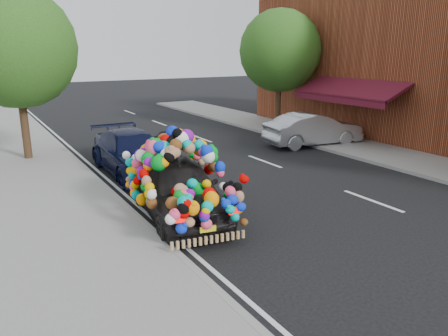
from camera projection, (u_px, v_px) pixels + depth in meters
The scene contains 10 objects.
ground at pixel (264, 228), 10.03m from camera, with size 100.00×100.00×0.00m, color black.
sidewalk at pixel (71, 272), 7.91m from camera, with size 4.00×60.00×0.12m, color gray.
kerb at pixel (170, 248), 8.86m from camera, with size 0.15×60.00×0.13m, color gray.
footpath_far at pixel (394, 156), 16.54m from camera, with size 3.00×40.00×0.12m, color gray.
lane_markings at pixel (372, 201), 11.80m from camera, with size 6.00×50.00×0.01m, color silver, non-canonical shape.
tree_near_sidewalk at pixel (15, 48), 15.00m from camera, with size 4.20×4.20×6.13m.
tree_far_b at pixel (280, 51), 21.24m from camera, with size 4.00×4.00×5.90m.
plush_art_car at pixel (177, 174), 10.51m from camera, with size 2.69×4.67×2.09m.
navy_sedan at pixel (133, 153), 14.28m from camera, with size 1.92×4.73×1.37m, color black.
silver_hatchback at pixel (313, 129), 18.46m from camera, with size 1.46×4.19×1.38m, color #A3A5AB.
Camera 1 is at (-5.54, -7.55, 3.97)m, focal length 35.00 mm.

